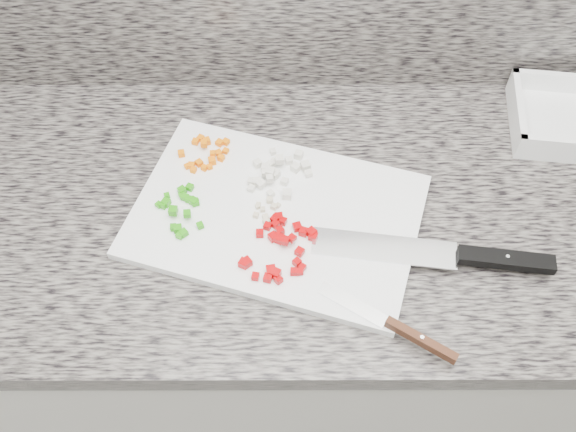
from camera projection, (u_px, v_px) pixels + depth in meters
name	position (u px, v px, depth m)	size (l,w,h in m)	color
cabinet	(319.00, 323.00, 1.49)	(3.92, 0.62, 0.86)	beige
countertop	(329.00, 208.00, 1.12)	(3.96, 0.64, 0.04)	slate
cutting_board	(276.00, 216.00, 1.08)	(0.47, 0.31, 0.02)	white
carrot_pile	(206.00, 153.00, 1.14)	(0.09, 0.09, 0.02)	orange
onion_pile	(277.00, 172.00, 1.11)	(0.11, 0.11, 0.02)	silver
green_pepper_pile	(180.00, 209.00, 1.07)	(0.09, 0.11, 0.02)	#27980D
red_pepper_pile	(280.00, 247.00, 1.02)	(0.13, 0.13, 0.02)	#B20205
garlic_pile	(267.00, 210.00, 1.07)	(0.05, 0.06, 0.01)	beige
chef_knife	(464.00, 256.00, 1.01)	(0.38, 0.09, 0.02)	silver
paring_knife	(403.00, 331.00, 0.94)	(0.20, 0.14, 0.02)	silver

